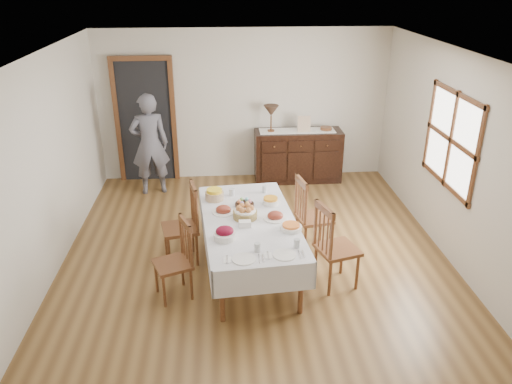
{
  "coord_description": "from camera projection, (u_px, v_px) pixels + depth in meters",
  "views": [
    {
      "loc": [
        -0.4,
        -5.5,
        3.46
      ],
      "look_at": [
        0.0,
        0.1,
        0.95
      ],
      "focal_mm": 35.0,
      "sensor_mm": 36.0,
      "label": 1
    }
  ],
  "objects": [
    {
      "name": "ground",
      "position": [
        257.0,
        262.0,
        6.45
      ],
      "size": [
        6.0,
        6.0,
        0.0
      ],
      "primitive_type": "plane",
      "color": "brown"
    },
    {
      "name": "room_shell",
      "position": [
        242.0,
        131.0,
        6.15
      ],
      "size": [
        5.02,
        6.02,
        2.65
      ],
      "color": "silver",
      "rests_on": "ground"
    },
    {
      "name": "dining_table",
      "position": [
        249.0,
        226.0,
        5.99
      ],
      "size": [
        1.27,
        2.22,
        0.73
      ],
      "rotation": [
        0.0,
        0.0,
        0.09
      ],
      "color": "silver",
      "rests_on": "ground"
    },
    {
      "name": "chair_left_near",
      "position": [
        176.0,
        259.0,
        5.62
      ],
      "size": [
        0.51,
        0.51,
        0.94
      ],
      "rotation": [
        0.0,
        0.0,
        -1.19
      ],
      "color": "brown",
      "rests_on": "ground"
    },
    {
      "name": "chair_left_far",
      "position": [
        184.0,
        224.0,
        6.29
      ],
      "size": [
        0.51,
        0.51,
        1.04
      ],
      "rotation": [
        0.0,
        0.0,
        -1.37
      ],
      "color": "brown",
      "rests_on": "ground"
    },
    {
      "name": "chair_right_near",
      "position": [
        333.0,
        245.0,
        5.77
      ],
      "size": [
        0.55,
        0.55,
        1.07
      ],
      "rotation": [
        0.0,
        0.0,
        1.86
      ],
      "color": "brown",
      "rests_on": "ground"
    },
    {
      "name": "chair_right_far",
      "position": [
        310.0,
        214.0,
        6.54
      ],
      "size": [
        0.5,
        0.5,
        1.03
      ],
      "rotation": [
        0.0,
        0.0,
        1.75
      ],
      "color": "brown",
      "rests_on": "ground"
    },
    {
      "name": "sideboard",
      "position": [
        298.0,
        156.0,
        8.8
      ],
      "size": [
        1.51,
        0.55,
        0.91
      ],
      "color": "black",
      "rests_on": "ground"
    },
    {
      "name": "person",
      "position": [
        149.0,
        141.0,
        8.12
      ],
      "size": [
        0.62,
        0.46,
        1.81
      ],
      "primitive_type": "imported",
      "rotation": [
        0.0,
        0.0,
        3.33
      ],
      "color": "#585863",
      "rests_on": "ground"
    },
    {
      "name": "bread_basket",
      "position": [
        245.0,
        213.0,
        5.96
      ],
      "size": [
        0.29,
        0.29,
        0.17
      ],
      "color": "olive",
      "rests_on": "dining_table"
    },
    {
      "name": "egg_basket",
      "position": [
        244.0,
        204.0,
        6.25
      ],
      "size": [
        0.24,
        0.24,
        0.1
      ],
      "color": "black",
      "rests_on": "dining_table"
    },
    {
      "name": "ham_platter_a",
      "position": [
        223.0,
        210.0,
        6.11
      ],
      "size": [
        0.28,
        0.28,
        0.11
      ],
      "color": "white",
      "rests_on": "dining_table"
    },
    {
      "name": "ham_platter_b",
      "position": [
        275.0,
        216.0,
        5.96
      ],
      "size": [
        0.29,
        0.29,
        0.11
      ],
      "color": "white",
      "rests_on": "dining_table"
    },
    {
      "name": "beet_bowl",
      "position": [
        225.0,
        234.0,
        5.5
      ],
      "size": [
        0.25,
        0.25,
        0.15
      ],
      "color": "white",
      "rests_on": "dining_table"
    },
    {
      "name": "carrot_bowl",
      "position": [
        271.0,
        201.0,
        6.32
      ],
      "size": [
        0.2,
        0.2,
        0.09
      ],
      "color": "white",
      "rests_on": "dining_table"
    },
    {
      "name": "pineapple_bowl",
      "position": [
        214.0,
        195.0,
        6.44
      ],
      "size": [
        0.24,
        0.24,
        0.15
      ],
      "color": "tan",
      "rests_on": "dining_table"
    },
    {
      "name": "casserole_dish",
      "position": [
        291.0,
        227.0,
        5.71
      ],
      "size": [
        0.25,
        0.25,
        0.07
      ],
      "color": "white",
      "rests_on": "dining_table"
    },
    {
      "name": "butter_dish",
      "position": [
        245.0,
        224.0,
        5.77
      ],
      "size": [
        0.15,
        0.1,
        0.07
      ],
      "color": "white",
      "rests_on": "dining_table"
    },
    {
      "name": "setting_left",
      "position": [
        248.0,
        255.0,
        5.17
      ],
      "size": [
        0.43,
        0.31,
        0.1
      ],
      "color": "white",
      "rests_on": "dining_table"
    },
    {
      "name": "setting_right",
      "position": [
        288.0,
        251.0,
        5.25
      ],
      "size": [
        0.43,
        0.31,
        0.1
      ],
      "color": "white",
      "rests_on": "dining_table"
    },
    {
      "name": "glass_far_a",
      "position": [
        232.0,
        192.0,
        6.56
      ],
      "size": [
        0.07,
        0.07,
        0.09
      ],
      "color": "silver",
      "rests_on": "dining_table"
    },
    {
      "name": "glass_far_b",
      "position": [
        264.0,
        189.0,
        6.64
      ],
      "size": [
        0.06,
        0.06,
        0.1
      ],
      "color": "silver",
      "rests_on": "dining_table"
    },
    {
      "name": "runner",
      "position": [
        297.0,
        131.0,
        8.62
      ],
      "size": [
        1.3,
        0.35,
        0.01
      ],
      "color": "white",
      "rests_on": "sideboard"
    },
    {
      "name": "table_lamp",
      "position": [
        271.0,
        111.0,
        8.43
      ],
      "size": [
        0.26,
        0.26,
        0.46
      ],
      "color": "brown",
      "rests_on": "sideboard"
    },
    {
      "name": "picture_frame",
      "position": [
        304.0,
        124.0,
        8.5
      ],
      "size": [
        0.22,
        0.08,
        0.28
      ],
      "color": "tan",
      "rests_on": "sideboard"
    },
    {
      "name": "deco_bowl",
      "position": [
        326.0,
        129.0,
        8.64
      ],
      "size": [
        0.2,
        0.2,
        0.06
      ],
      "color": "brown",
      "rests_on": "sideboard"
    }
  ]
}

